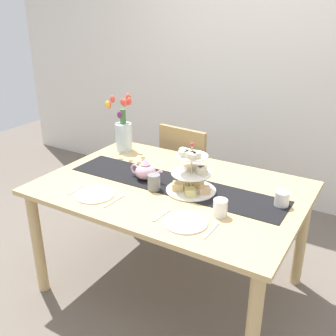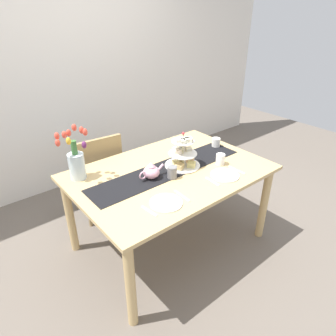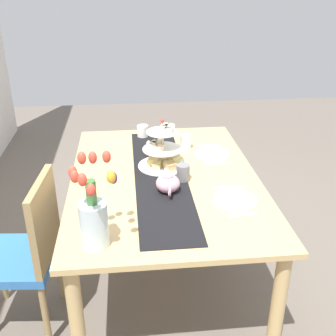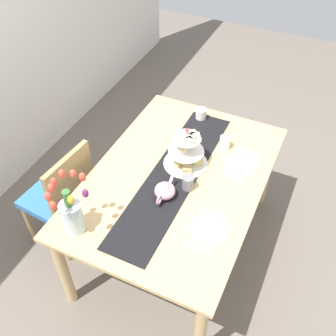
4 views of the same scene
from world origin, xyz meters
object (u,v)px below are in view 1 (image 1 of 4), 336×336
mug_grey (154,182)px  fork_left (76,189)px  knife_left (114,201)px  tiered_cake_stand (192,176)px  cream_jug (282,199)px  fork_right (161,215)px  chair_left (190,172)px  teapot (145,171)px  dinner_plate_left (95,195)px  knife_right (211,230)px  mug_white_text (220,208)px  tulip_vase (123,131)px  dinner_plate_right (185,222)px  dining_table (171,200)px

mug_grey → fork_left: bearing=-148.9°
fork_left → knife_left: size_ratio=0.88×
mug_grey → tiered_cake_stand: bearing=26.2°
fork_left → cream_jug: bearing=21.4°
tiered_cake_stand → fork_right: size_ratio=2.03×
cream_jug → chair_left: bearing=144.0°
teapot → dinner_plate_left: teapot is taller
chair_left → knife_right: 1.35m
tiered_cake_stand → mug_grey: tiered_cake_stand is taller
knife_right → mug_white_text: bearing=99.0°
chair_left → tulip_vase: bearing=-131.3°
fork_left → dinner_plate_right: (0.75, 0.00, 0.00)m
cream_jug → mug_grey: bearing=-164.7°
fork_right → mug_white_text: mug_white_text is taller
dinner_plate_left → knife_right: (0.75, 0.00, -0.00)m
tiered_cake_stand → mug_grey: 0.23m
tulip_vase → mug_white_text: (1.04, -0.55, -0.11)m
cream_jug → knife_right: cream_jug is taller
fork_left → mug_grey: (0.40, 0.24, 0.05)m
knife_right → cream_jug: bearing=63.2°
dinner_plate_left → knife_right: bearing=0.0°
tiered_cake_stand → tulip_vase: (-0.77, 0.37, 0.06)m
mug_grey → knife_right: bearing=-26.2°
cream_jug → dinner_plate_left: bearing=-155.7°
dinner_plate_left → knife_left: size_ratio=1.35×
cream_jug → fork_left: size_ratio=0.57×
knife_left → knife_right: size_ratio=1.00×
fork_right → mug_grey: size_ratio=1.58×
tulip_vase → mug_grey: (0.57, -0.46, -0.10)m
tulip_vase → dinner_plate_right: 1.17m
dinner_plate_left → fork_left: size_ratio=1.53×
tiered_cake_stand → knife_left: 0.47m
knife_left → dinner_plate_right: 0.46m
knife_right → dining_table: bearing=141.5°
dinner_plate_right → knife_right: size_ratio=1.35×
mug_grey → mug_white_text: size_ratio=1.00×
tiered_cake_stand → dinner_plate_right: 0.38m
fork_left → knife_right: same height
dinner_plate_right → fork_right: (-0.14, 0.00, -0.00)m
teapot → dinner_plate_right: 0.59m
knife_left → knife_right: bearing=0.0°
mug_white_text → dinner_plate_right: bearing=-126.8°
tulip_vase → dinner_plate_right: bearing=-37.5°
teapot → mug_grey: 0.16m
chair_left → mug_white_text: chair_left is taller
teapot → tulip_vase: (-0.44, 0.36, 0.10)m
fork_right → knife_right: same height
chair_left → tulip_vase: (-0.36, -0.41, 0.41)m
tiered_cake_stand → cream_jug: (0.51, 0.10, -0.06)m
teapot → mug_white_text: (0.60, -0.18, -0.01)m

